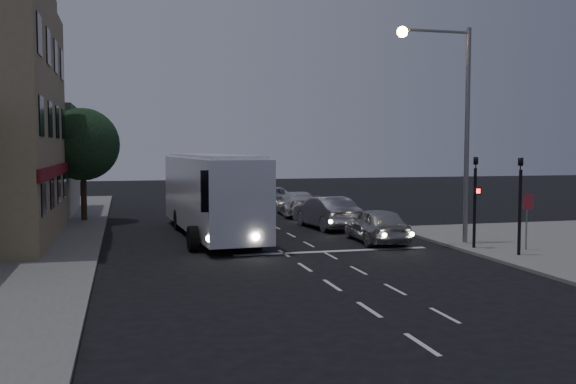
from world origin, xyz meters
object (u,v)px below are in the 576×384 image
object	(u,v)px
car_sedan_c	(271,197)
streetlight	(453,109)
regulatory_sign	(527,213)
car_suv	(376,225)
street_tree	(82,141)
traffic_signal_main	(475,191)
car_sedan_a	(326,212)
traffic_signal_side	(520,194)
car_sedan_b	(297,204)
tour_bus	(211,192)

from	to	relation	value
car_sedan_c	streetlight	bearing A→B (deg)	97.15
regulatory_sign	car_suv	bearing A→B (deg)	139.25
streetlight	street_tree	distance (m)	20.19
traffic_signal_main	street_tree	size ratio (longest dim) A/B	0.66
streetlight	car_sedan_a	bearing A→B (deg)	116.10
traffic_signal_main	car_sedan_a	bearing A→B (deg)	113.59
traffic_signal_side	streetlight	world-z (taller)	streetlight
car_suv	car_sedan_c	size ratio (longest dim) A/B	0.87
car_sedan_c	car_sedan_b	bearing A→B (deg)	89.93
car_sedan_b	regulatory_sign	xyz separation A→B (m)	(5.18, -15.50, 0.85)
traffic_signal_side	street_tree	world-z (taller)	street_tree
traffic_signal_side	streetlight	size ratio (longest dim) A/B	0.46
tour_bus	car_sedan_b	bearing A→B (deg)	46.99
traffic_signal_side	regulatory_sign	xyz separation A→B (m)	(1.00, 0.96, -0.82)
traffic_signal_main	car_sedan_b	bearing A→B (deg)	103.51
car_suv	traffic_signal_side	size ratio (longest dim) A/B	1.10
street_tree	tour_bus	bearing A→B (deg)	-50.34
traffic_signal_side	car_sedan_c	bearing A→B (deg)	101.64
car_sedan_a	traffic_signal_side	distance (m)	11.24
car_sedan_c	streetlight	size ratio (longest dim) A/B	0.58
tour_bus	street_tree	distance (m)	9.86
traffic_signal_side	regulatory_sign	distance (m)	1.61
car_sedan_b	street_tree	xyz separation A→B (m)	(-12.32, -0.24, 3.75)
streetlight	car_sedan_b	bearing A→B (deg)	103.87
car_suv	traffic_signal_main	size ratio (longest dim) A/B	1.10
traffic_signal_main	car_suv	bearing A→B (deg)	134.65
car_sedan_b	car_suv	bearing A→B (deg)	97.11
car_suv	street_tree	size ratio (longest dim) A/B	0.73
car_sedan_c	car_suv	bearing A→B (deg)	89.13
car_sedan_a	car_suv	bearing A→B (deg)	90.19
car_sedan_b	traffic_signal_side	distance (m)	17.07
car_sedan_c	car_sedan_a	bearing A→B (deg)	87.35
car_sedan_b	car_sedan_c	distance (m)	5.57
car_sedan_a	car_sedan_b	size ratio (longest dim) A/B	0.97
car_sedan_b	streetlight	distance (m)	14.35
car_sedan_a	street_tree	world-z (taller)	street_tree
car_suv	regulatory_sign	world-z (taller)	regulatory_sign
tour_bus	car_suv	size ratio (longest dim) A/B	2.78
tour_bus	streetlight	size ratio (longest dim) A/B	1.40
car_sedan_c	regulatory_sign	world-z (taller)	regulatory_sign
car_suv	car_sedan_a	world-z (taller)	car_sedan_a
car_suv	regulatory_sign	xyz separation A→B (m)	(4.68, -4.04, 0.83)
car_sedan_b	streetlight	size ratio (longest dim) A/B	0.57
car_sedan_b	traffic_signal_side	xyz separation A→B (m)	(4.18, -16.46, 1.68)
tour_bus	traffic_signal_side	distance (m)	13.68
car_suv	traffic_signal_main	bearing A→B (deg)	137.25
regulatory_sign	tour_bus	bearing A→B (deg)	145.28
car_suv	regulatory_sign	size ratio (longest dim) A/B	2.06
tour_bus	car_sedan_b	world-z (taller)	tour_bus
traffic_signal_side	regulatory_sign	bearing A→B (deg)	43.92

